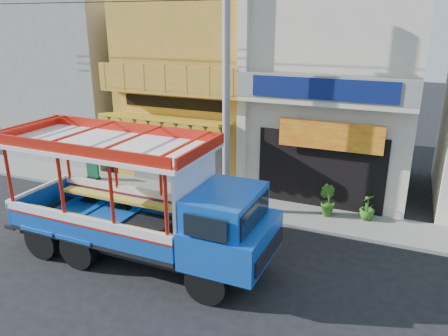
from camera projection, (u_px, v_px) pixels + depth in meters
name	position (u px, v px, depth m)	size (l,w,h in m)	color
ground	(213.00, 261.00, 12.75)	(90.00, 90.00, 0.00)	black
sidewalk	(258.00, 208.00, 16.21)	(30.00, 2.00, 0.12)	slate
shophouse_left	(206.00, 80.00, 19.85)	(6.00, 7.50, 8.24)	#AA9125
shophouse_right	(340.00, 88.00, 17.61)	(6.00, 6.75, 8.24)	beige
party_pilaster	(243.00, 97.00, 16.06)	(0.35, 0.30, 8.00)	beige
filler_building_left	(84.00, 79.00, 22.60)	(6.00, 6.00, 7.60)	gray
utility_pole	(230.00, 73.00, 14.32)	(28.00, 0.26, 9.00)	gray
songthaew_truck	(154.00, 206.00, 12.08)	(8.06, 2.80, 3.75)	black
green_sign	(93.00, 170.00, 18.90)	(0.65, 0.35, 1.00)	black
potted_plant_b	(327.00, 201.00, 15.35)	(0.60, 0.48, 1.09)	#2F5F1B
potted_plant_c	(368.00, 207.00, 15.04)	(0.51, 0.51, 0.91)	#2F5F1B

